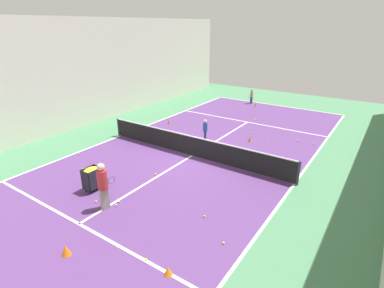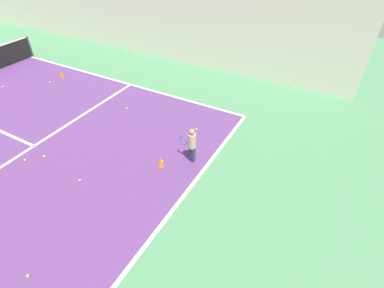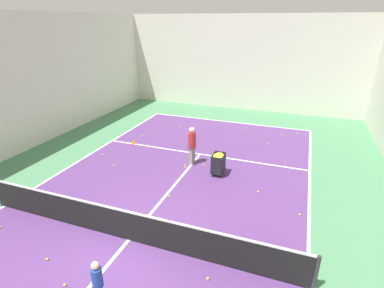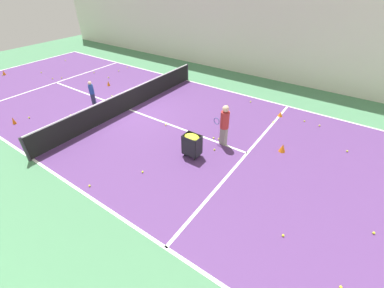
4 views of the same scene
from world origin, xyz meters
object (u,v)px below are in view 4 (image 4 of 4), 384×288
at_px(tennis_net, 128,100).
at_px(training_cone_1, 283,148).
at_px(ball_cart, 192,142).
at_px(training_cone_0, 13,120).
at_px(child_midcourt, 92,91).
at_px(coach_at_net, 224,123).

bearing_deg(tennis_net, training_cone_1, 96.73).
distance_m(ball_cart, training_cone_0, 8.45).
distance_m(child_midcourt, training_cone_1, 9.61).
relative_size(tennis_net, ball_cart, 10.96).
distance_m(tennis_net, training_cone_0, 5.16).
xyz_separation_m(tennis_net, coach_at_net, (-0.02, 5.31, 0.45)).
distance_m(training_cone_0, training_cone_1, 11.76).
relative_size(tennis_net, training_cone_1, 30.83).
xyz_separation_m(tennis_net, training_cone_1, (-0.88, 7.44, -0.36)).
bearing_deg(ball_cart, training_cone_0, -71.80).
bearing_deg(ball_cart, tennis_net, -105.73).
bearing_deg(tennis_net, coach_at_net, 90.20).
relative_size(training_cone_0, training_cone_1, 1.04).
xyz_separation_m(child_midcourt, ball_cart, (0.80, 6.79, -0.05)).
bearing_deg(ball_cart, child_midcourt, -96.74).
height_order(coach_at_net, ball_cart, coach_at_net).
xyz_separation_m(coach_at_net, child_midcourt, (0.55, -7.36, -0.29)).
bearing_deg(tennis_net, child_midcourt, -75.39).
distance_m(ball_cart, training_cone_1, 3.53).
height_order(tennis_net, training_cone_0, tennis_net).
relative_size(tennis_net, training_cone_0, 29.73).
distance_m(coach_at_net, child_midcourt, 7.39).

